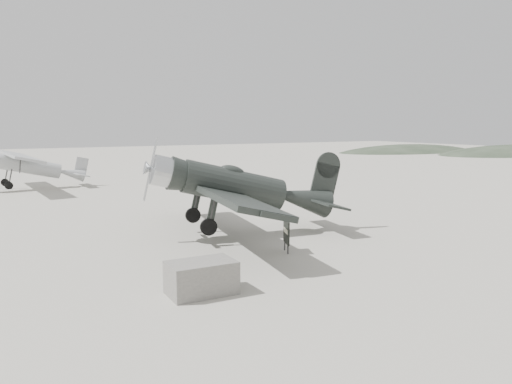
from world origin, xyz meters
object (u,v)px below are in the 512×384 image
Objects in this scene: lowwing_monoplane at (242,188)px; equipment_block at (201,278)px; highwing_monoplane at (27,163)px; sign_board at (286,233)px.

lowwing_monoplane is 7.15m from equipment_block.
lowwing_monoplane is 6.43× the size of equipment_block.
sign_board is at bearing -78.34° from highwing_monoplane.
equipment_block is (-4.17, -5.62, -1.47)m from lowwing_monoplane.
highwing_monoplane is 8.82× the size of sign_board.
lowwing_monoplane reaches higher than equipment_block.
highwing_monoplane is at bearing 116.30° from lowwing_monoplane.
lowwing_monoplane reaches higher than sign_board.
lowwing_monoplane is at bearing 112.69° from sign_board.
equipment_block is at bearing -89.23° from highwing_monoplane.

